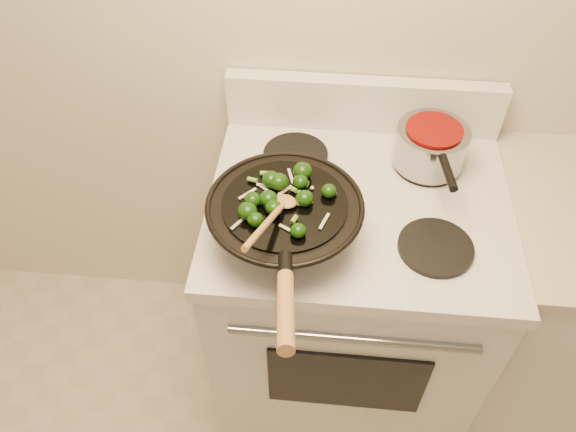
{
  "coord_description": "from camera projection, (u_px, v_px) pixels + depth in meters",
  "views": [
    {
      "loc": [
        -0.26,
        0.15,
        1.96
      ],
      "look_at": [
        -0.34,
        1.0,
        1.02
      ],
      "focal_mm": 35.0,
      "sensor_mm": 36.0,
      "label": 1
    }
  ],
  "objects": [
    {
      "name": "stove",
      "position": [
        347.0,
        297.0,
        1.78
      ],
      "size": [
        0.78,
        0.67,
        1.08
      ],
      "color": "silver",
      "rests_on": "ground"
    },
    {
      "name": "wok",
      "position": [
        285.0,
        219.0,
        1.3
      ],
      "size": [
        0.36,
        0.6,
        0.21
      ],
      "color": "black",
      "rests_on": "stove"
    },
    {
      "name": "stirfry",
      "position": [
        281.0,
        194.0,
        1.27
      ],
      "size": [
        0.23,
        0.22,
        0.04
      ],
      "color": "black",
      "rests_on": "wok"
    },
    {
      "name": "wooden_spoon",
      "position": [
        274.0,
        214.0,
        1.2
      ],
      "size": [
        0.09,
        0.25,
        0.1
      ],
      "color": "#9E703E",
      "rests_on": "wok"
    },
    {
      "name": "saucepan",
      "position": [
        431.0,
        146.0,
        1.49
      ],
      "size": [
        0.19,
        0.31,
        0.11
      ],
      "color": "gray",
      "rests_on": "stove"
    }
  ]
}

